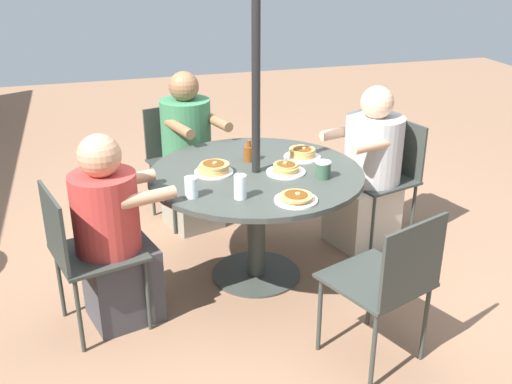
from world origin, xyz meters
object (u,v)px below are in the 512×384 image
(pancake_plate_c, at_px, (296,198))
(diner_east, at_px, (189,158))
(coffee_cup, at_px, (323,170))
(patio_chair_north, at_px, (387,171))
(patio_chair_south, at_px, (83,248))
(patio_chair_east, at_px, (179,154))
(drinking_glass_b, at_px, (240,187))
(diner_north, at_px, (368,176))
(diner_south, at_px, (114,240))
(syrup_bottle, at_px, (249,153))
(patio_table, at_px, (256,189))
(patio_chair_west, at_px, (389,279))
(pancake_plate_b, at_px, (214,169))
(pancake_plate_d, at_px, (302,154))
(drinking_glass_a, at_px, (191,187))
(pancake_plate_a, at_px, (286,169))

(pancake_plate_c, bearing_deg, diner_east, 14.34)
(coffee_cup, bearing_deg, patio_chair_north, -54.64)
(patio_chair_south, distance_m, coffee_cup, 1.43)
(patio_chair_east, distance_m, drinking_glass_b, 1.43)
(diner_north, distance_m, drinking_glass_b, 1.26)
(diner_south, bearing_deg, patio_chair_south, -90.00)
(syrup_bottle, bearing_deg, patio_chair_east, 20.53)
(syrup_bottle, height_order, drinking_glass_b, syrup_bottle)
(patio_table, height_order, diner_east, diner_east)
(diner_south, relative_size, patio_chair_west, 1.31)
(diner_north, bearing_deg, patio_table, 90.00)
(diner_east, relative_size, pancake_plate_c, 4.93)
(pancake_plate_b, height_order, syrup_bottle, syrup_bottle)
(patio_chair_east, relative_size, pancake_plate_d, 3.62)
(diner_north, height_order, pancake_plate_c, diner_north)
(patio_chair_south, bearing_deg, diner_north, 90.05)
(pancake_plate_c, xyz_separation_m, drinking_glass_a, (0.21, 0.53, 0.04))
(diner_south, height_order, pancake_plate_c, diner_south)
(diner_north, xyz_separation_m, patio_chair_east, (0.80, 1.19, -0.00))
(pancake_plate_c, bearing_deg, patio_table, 10.10)
(patio_table, distance_m, pancake_plate_d, 0.41)
(patio_chair_east, bearing_deg, coffee_cup, 101.32)
(syrup_bottle, bearing_deg, patio_chair_west, -162.94)
(syrup_bottle, bearing_deg, diner_east, 21.45)
(diner_north, relative_size, pancake_plate_c, 4.79)
(drinking_glass_a, bearing_deg, pancake_plate_a, -72.39)
(patio_chair_west, relative_size, drinking_glass_b, 6.34)
(patio_chair_south, height_order, pancake_plate_b, patio_chair_south)
(pancake_plate_b, xyz_separation_m, pancake_plate_d, (0.11, -0.61, -0.00))
(patio_table, distance_m, drinking_glass_a, 0.55)
(pancake_plate_d, bearing_deg, patio_chair_north, -78.87)
(diner_north, distance_m, pancake_plate_c, 1.10)
(diner_north, relative_size, patio_chair_west, 1.32)
(pancake_plate_b, relative_size, coffee_cup, 2.31)
(patio_table, height_order, pancake_plate_d, pancake_plate_d)
(patio_table, relative_size, pancake_plate_a, 5.55)
(pancake_plate_d, xyz_separation_m, coffee_cup, (-0.36, 0.00, 0.02))
(syrup_bottle, bearing_deg, patio_table, 177.50)
(pancake_plate_d, bearing_deg, drinking_glass_b, 132.96)
(patio_table, relative_size, diner_south, 1.17)
(patio_chair_north, bearing_deg, patio_chair_east, 45.61)
(patio_chair_south, relative_size, diner_south, 0.76)
(patio_table, height_order, patio_chair_north, patio_chair_north)
(coffee_cup, bearing_deg, pancake_plate_c, 135.61)
(diner_north, bearing_deg, patio_chair_north, -90.00)
(pancake_plate_c, relative_size, drinking_glass_a, 2.05)
(diner_north, height_order, pancake_plate_d, diner_north)
(diner_east, bearing_deg, pancake_plate_c, 87.75)
(pancake_plate_a, height_order, pancake_plate_c, pancake_plate_a)
(diner_north, distance_m, coffee_cup, 0.75)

